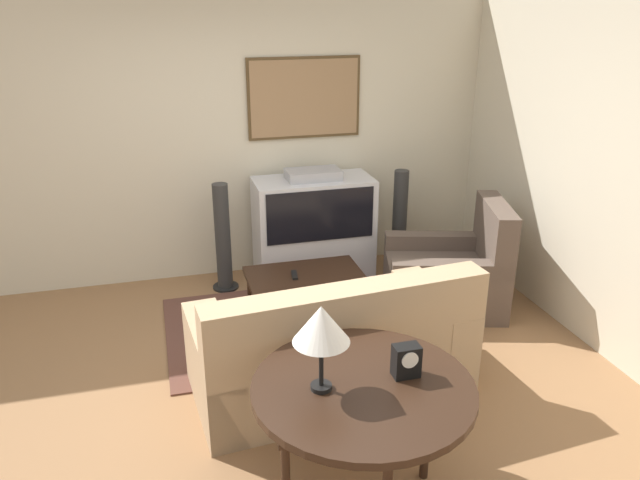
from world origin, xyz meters
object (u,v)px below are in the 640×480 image
(couch, at_px, (332,351))
(table_lamp, at_px, (321,326))
(tv, at_px, (313,228))
(armchair, at_px, (450,275))
(coffee_table, at_px, (304,279))
(mantel_clock, at_px, (406,361))
(console_table, at_px, (363,395))
(speaker_tower_left, at_px, (223,240))
(speaker_tower_right, at_px, (399,223))

(couch, bearing_deg, table_lamp, 65.65)
(tv, xyz_separation_m, armchair, (1.01, -0.91, -0.22))
(coffee_table, height_order, mantel_clock, mantel_clock)
(console_table, bearing_deg, couch, 82.67)
(console_table, distance_m, speaker_tower_left, 2.90)
(tv, distance_m, speaker_tower_left, 0.87)
(couch, relative_size, speaker_tower_left, 1.88)
(tv, height_order, coffee_table, tv)
(tv, distance_m, couch, 1.93)
(armchair, relative_size, mantel_clock, 6.68)
(couch, height_order, speaker_tower_right, speaker_tower_right)
(table_lamp, bearing_deg, mantel_clock, -0.13)
(table_lamp, bearing_deg, armchair, 48.88)
(coffee_table, distance_m, mantel_clock, 2.07)
(couch, distance_m, armchair, 1.68)
(armchair, height_order, coffee_table, armchair)
(tv, relative_size, armchair, 0.94)
(console_table, distance_m, speaker_tower_right, 3.18)
(console_table, xyz_separation_m, table_lamp, (-0.22, 0.03, 0.43))
(speaker_tower_left, height_order, speaker_tower_right, same)
(console_table, height_order, table_lamp, table_lamp)
(armchair, relative_size, speaker_tower_left, 1.15)
(armchair, distance_m, table_lamp, 2.73)
(armchair, bearing_deg, tv, -115.91)
(mantel_clock, distance_m, speaker_tower_left, 2.93)
(table_lamp, height_order, speaker_tower_right, table_lamp)
(mantel_clock, relative_size, speaker_tower_left, 0.17)
(armchair, distance_m, mantel_clock, 2.39)
(couch, relative_size, mantel_clock, 10.90)
(couch, bearing_deg, speaker_tower_left, -79.41)
(mantel_clock, bearing_deg, table_lamp, 179.87)
(couch, distance_m, mantel_clock, 1.11)
(couch, relative_size, armchair, 1.63)
(speaker_tower_left, bearing_deg, armchair, -25.03)
(couch, relative_size, console_table, 1.67)
(tv, bearing_deg, coffee_table, -109.43)
(couch, bearing_deg, tv, -105.69)
(armchair, xyz_separation_m, table_lamp, (-1.71, -1.96, 0.81))
(tv, height_order, speaker_tower_right, tv)
(mantel_clock, bearing_deg, speaker_tower_left, 102.37)
(mantel_clock, xyz_separation_m, speaker_tower_left, (-0.62, 2.84, -0.34))
(console_table, height_order, speaker_tower_right, speaker_tower_right)
(armchair, distance_m, console_table, 2.52)
(armchair, relative_size, table_lamp, 2.53)
(couch, bearing_deg, coffee_table, -98.20)
(armchair, height_order, speaker_tower_left, speaker_tower_left)
(speaker_tower_left, bearing_deg, couch, -74.50)
(armchair, bearing_deg, console_table, -20.79)
(tv, bearing_deg, speaker_tower_left, -177.99)
(coffee_table, bearing_deg, table_lamp, -101.40)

